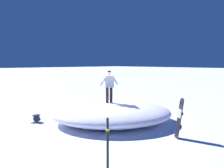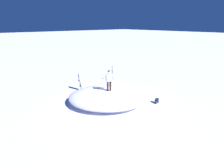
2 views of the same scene
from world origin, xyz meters
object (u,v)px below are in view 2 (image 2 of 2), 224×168
(backpack_near, at_px, (157,101))
(trail_marker_pole, at_px, (112,73))
(snowboarder_standing, at_px, (109,79))
(snowboard_primary_upright, at_px, (80,82))

(backpack_near, height_order, trail_marker_pole, trail_marker_pole)
(snowboarder_standing, xyz_separation_m, backpack_near, (2.65, -2.42, -1.70))
(snowboarder_standing, distance_m, snowboard_primary_upright, 3.61)
(snowboard_primary_upright, relative_size, backpack_near, 3.06)
(snowboarder_standing, relative_size, backpack_near, 3.05)
(snowboard_primary_upright, distance_m, trail_marker_pole, 3.86)
(trail_marker_pole, bearing_deg, snowboarder_standing, -133.12)
(snowboarder_standing, height_order, backpack_near, snowboarder_standing)
(snowboarder_standing, height_order, trail_marker_pole, snowboarder_standing)
(snowboarder_standing, xyz_separation_m, trail_marker_pole, (3.29, 3.51, -1.05))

